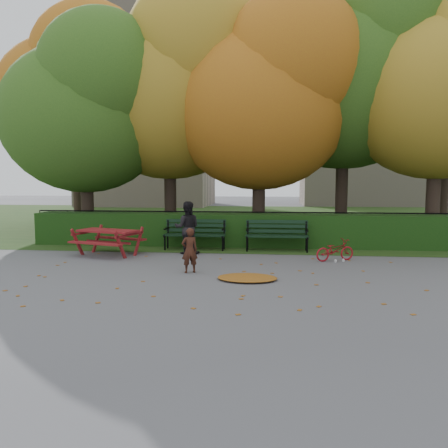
# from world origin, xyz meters

# --- Properties ---
(ground) EXTENTS (90.00, 90.00, 0.00)m
(ground) POSITION_xyz_m (0.00, 0.00, 0.00)
(ground) COLOR slate
(ground) RESTS_ON ground
(grass_strip) EXTENTS (90.00, 90.00, 0.00)m
(grass_strip) POSITION_xyz_m (0.00, 14.00, 0.01)
(grass_strip) COLOR #1E3D13
(grass_strip) RESTS_ON ground
(building_left) EXTENTS (10.00, 7.00, 15.00)m
(building_left) POSITION_xyz_m (-9.00, 26.00, 7.50)
(building_left) COLOR tan
(building_left) RESTS_ON ground
(building_right) EXTENTS (9.00, 6.00, 12.00)m
(building_right) POSITION_xyz_m (8.00, 28.00, 6.00)
(building_right) COLOR tan
(building_right) RESTS_ON ground
(hedge) EXTENTS (13.00, 0.90, 1.00)m
(hedge) POSITION_xyz_m (0.00, 4.50, 0.50)
(hedge) COLOR black
(hedge) RESTS_ON ground
(iron_fence) EXTENTS (14.00, 0.04, 1.02)m
(iron_fence) POSITION_xyz_m (0.00, 5.30, 0.54)
(iron_fence) COLOR black
(iron_fence) RESTS_ON ground
(tree_a) EXTENTS (5.88, 5.60, 7.48)m
(tree_a) POSITION_xyz_m (-5.19, 5.58, 4.52)
(tree_a) COLOR #2D201A
(tree_a) RESTS_ON ground
(tree_b) EXTENTS (6.72, 6.40, 8.79)m
(tree_b) POSITION_xyz_m (-2.44, 6.75, 5.40)
(tree_b) COLOR #2D201A
(tree_b) RESTS_ON ground
(tree_c) EXTENTS (6.30, 6.00, 8.00)m
(tree_c) POSITION_xyz_m (0.83, 5.96, 4.82)
(tree_c) COLOR #2D201A
(tree_c) RESTS_ON ground
(tree_d) EXTENTS (7.14, 6.80, 9.58)m
(tree_d) POSITION_xyz_m (3.88, 7.23, 5.98)
(tree_d) COLOR #2D201A
(tree_d) RESTS_ON ground
(tree_f) EXTENTS (6.93, 6.60, 9.19)m
(tree_f) POSITION_xyz_m (-7.13, 9.24, 5.69)
(tree_f) COLOR #2D201A
(tree_f) RESTS_ON ground
(bench_left) EXTENTS (1.80, 0.57, 0.88)m
(bench_left) POSITION_xyz_m (-1.30, 3.70, 0.52)
(bench_left) COLOR black
(bench_left) RESTS_ON ground
(bench_right) EXTENTS (1.80, 0.57, 0.88)m
(bench_right) POSITION_xyz_m (1.10, 3.70, 0.52)
(bench_right) COLOR black
(bench_right) RESTS_ON ground
(picnic_table) EXTENTS (1.95, 1.74, 0.79)m
(picnic_table) POSITION_xyz_m (-3.48, 2.44, 0.54)
(picnic_table) COLOR maroon
(picnic_table) RESTS_ON ground
(leaf_pile) EXTENTS (1.48, 1.28, 0.09)m
(leaf_pile) POSITION_xyz_m (0.45, -0.10, 0.04)
(leaf_pile) COLOR brown
(leaf_pile) RESTS_ON ground
(leaf_scatter) EXTENTS (9.00, 5.70, 0.01)m
(leaf_scatter) POSITION_xyz_m (0.00, 0.30, 0.01)
(leaf_scatter) COLOR brown
(leaf_scatter) RESTS_ON ground
(child) EXTENTS (0.43, 0.37, 1.00)m
(child) POSITION_xyz_m (-0.86, 0.45, 0.50)
(child) COLOR #3C1D13
(child) RESTS_ON ground
(adult) EXTENTS (0.77, 0.63, 1.46)m
(adult) POSITION_xyz_m (-1.38, 2.90, 0.73)
(adult) COLOR black
(adult) RESTS_ON ground
(bicycle) EXTENTS (1.11, 0.77, 0.55)m
(bicycle) POSITION_xyz_m (2.54, 2.23, 0.28)
(bicycle) COLOR maroon
(bicycle) RESTS_ON ground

